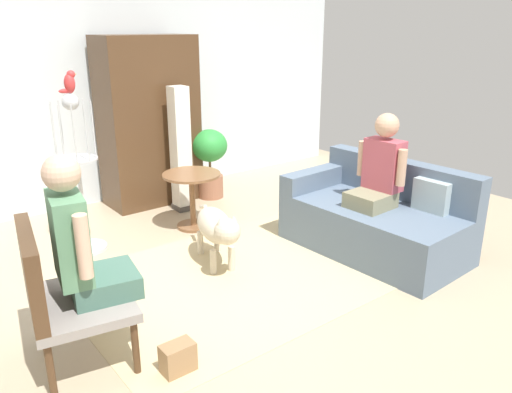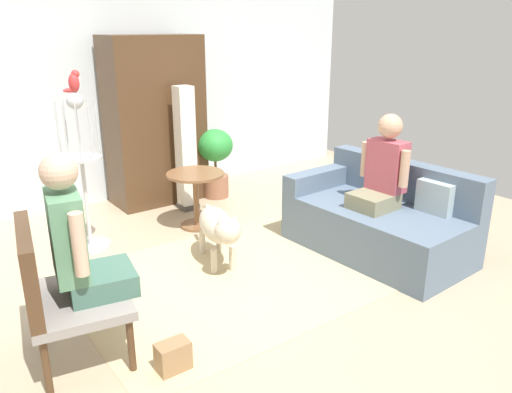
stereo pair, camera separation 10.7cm
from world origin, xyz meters
TOP-DOWN VIEW (x-y plane):
  - ground_plane at (0.00, 0.00)m, footprint 7.31×7.31m
  - back_wall at (0.00, 2.68)m, footprint 6.69×0.12m
  - area_rug at (0.13, 0.07)m, footprint 3.14×1.92m
  - couch at (1.23, -0.26)m, footprint 0.97×1.66m
  - armchair at (-1.63, -0.19)m, footprint 0.69×0.79m
  - person_on_couch at (1.20, -0.28)m, footprint 0.46×0.50m
  - person_on_armchair at (-1.48, -0.22)m, footprint 0.52×0.53m
  - round_end_table at (0.16, 1.24)m, footprint 0.59×0.59m
  - dog at (-0.13, 0.36)m, footprint 0.43×0.91m
  - bird_cage_stand at (-0.91, 1.39)m, footprint 0.36×0.36m
  - parrot at (-0.90, 1.39)m, footprint 0.17×0.10m
  - potted_plant at (0.84, 1.96)m, footprint 0.43×0.43m
  - column_lamp at (0.35, 1.78)m, footprint 0.20×0.20m
  - armoire_cabinet at (0.23, 2.27)m, footprint 1.06×0.56m
  - handbag at (-1.13, -0.69)m, footprint 0.20×0.13m

SIDE VIEW (x-z plane):
  - ground_plane at x=0.00m, z-range 0.00..0.00m
  - area_rug at x=0.13m, z-range 0.00..0.01m
  - handbag at x=-1.13m, z-range 0.00..0.19m
  - couch at x=1.23m, z-range -0.11..0.70m
  - dog at x=-0.13m, z-range 0.07..0.65m
  - round_end_table at x=0.16m, z-range 0.10..0.68m
  - potted_plant at x=0.84m, z-range 0.09..0.93m
  - armchair at x=-1.63m, z-range 0.06..0.97m
  - bird_cage_stand at x=-0.91m, z-range -0.04..1.41m
  - column_lamp at x=0.35m, z-range -0.01..1.38m
  - person_on_armchair at x=-1.48m, z-range 0.33..1.24m
  - person_on_couch at x=1.20m, z-range 0.37..1.20m
  - armoire_cabinet at x=0.23m, z-range 0.00..1.90m
  - back_wall at x=0.00m, z-range 0.00..2.52m
  - parrot at x=-0.90m, z-range 1.45..1.64m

